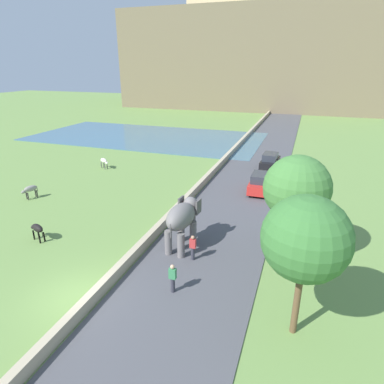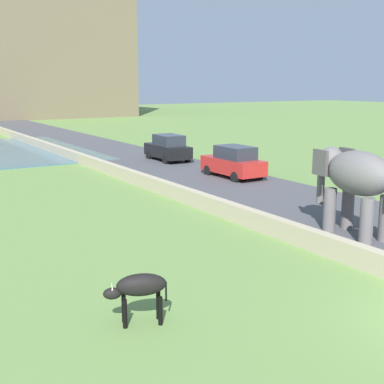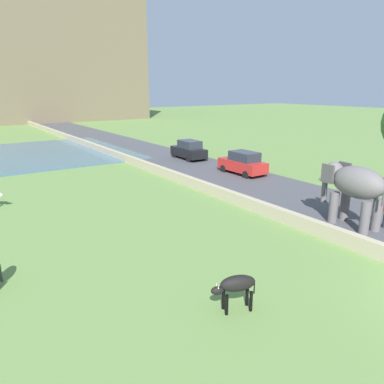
# 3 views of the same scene
# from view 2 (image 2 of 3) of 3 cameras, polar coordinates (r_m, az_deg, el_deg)

# --- Properties ---
(road_surface) EXTENTS (7.00, 120.00, 0.06)m
(road_surface) POSITION_cam_2_polar(r_m,az_deg,el_deg) (30.46, -0.80, 2.07)
(road_surface) COLOR #4C4C51
(road_surface) RESTS_ON ground
(barrier_wall) EXTENTS (0.40, 110.00, 0.66)m
(barrier_wall) POSITION_cam_2_polar(r_m,az_deg,el_deg) (26.89, -5.57, 1.35)
(barrier_wall) COLOR tan
(barrier_wall) RESTS_ON ground
(elephant) EXTENTS (1.63, 3.52, 2.99)m
(elephant) POSITION_cam_2_polar(r_m,az_deg,el_deg) (18.54, 17.29, 1.47)
(elephant) COLOR slate
(elephant) RESTS_ON ground
(car_red) EXTENTS (1.82, 4.01, 1.80)m
(car_red) POSITION_cam_2_polar(r_m,az_deg,el_deg) (29.01, 4.56, 3.28)
(car_red) COLOR red
(car_red) RESTS_ON ground
(car_black) EXTENTS (1.93, 4.07, 1.80)m
(car_black) POSITION_cam_2_polar(r_m,az_deg,el_deg) (35.26, -2.65, 4.82)
(car_black) COLOR black
(car_black) RESTS_ON ground
(cow_black) EXTENTS (1.42, 0.79, 1.15)m
(cow_black) POSITION_cam_2_polar(r_m,az_deg,el_deg) (11.59, -5.80, -10.36)
(cow_black) COLOR black
(cow_black) RESTS_ON ground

